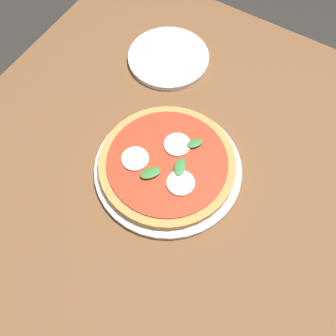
# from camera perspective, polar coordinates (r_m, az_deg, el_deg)

# --- Properties ---
(ground_plane) EXTENTS (6.00, 6.00, 0.00)m
(ground_plane) POSITION_cam_1_polar(r_m,az_deg,el_deg) (1.65, 0.58, -14.56)
(ground_plane) COLOR #2D2B28
(dining_table) EXTENTS (1.26, 1.18, 0.73)m
(dining_table) POSITION_cam_1_polar(r_m,az_deg,el_deg) (1.04, 0.90, -6.07)
(dining_table) COLOR brown
(dining_table) RESTS_ON ground_plane
(serving_tray) EXTENTS (0.35, 0.35, 0.01)m
(serving_tray) POSITION_cam_1_polar(r_m,az_deg,el_deg) (0.99, 0.00, -0.11)
(serving_tray) COLOR silver
(serving_tray) RESTS_ON dining_table
(pizza) EXTENTS (0.32, 0.32, 0.03)m
(pizza) POSITION_cam_1_polar(r_m,az_deg,el_deg) (0.97, -0.10, 0.61)
(pizza) COLOR tan
(pizza) RESTS_ON serving_tray
(plate_white) EXTENTS (0.22, 0.22, 0.01)m
(plate_white) POSITION_cam_1_polar(r_m,az_deg,el_deg) (1.19, 0.06, 14.85)
(plate_white) COLOR white
(plate_white) RESTS_ON dining_table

